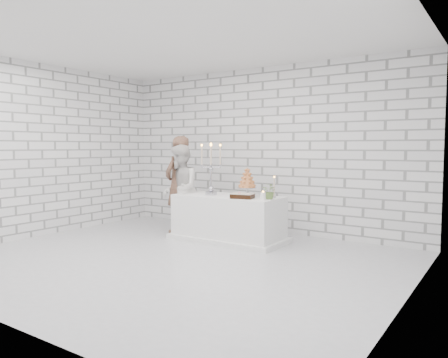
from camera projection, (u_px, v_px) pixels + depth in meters
ground at (174, 259)px, 5.96m from camera, size 6.00×5.00×0.01m
ceiling at (172, 38)px, 5.73m from camera, size 6.00×5.00×0.01m
wall_back at (262, 150)px, 7.91m from camera, size 6.00×0.01×3.00m
wall_left at (42, 150)px, 7.51m from camera, size 0.01×5.00×3.00m
wall_right at (409, 152)px, 4.18m from camera, size 0.01×5.00×3.00m
cake_table at (228, 218)px, 7.14m from camera, size 1.80×0.80×0.75m
groom at (178, 184)px, 7.85m from camera, size 0.45×0.66×1.75m
bride at (180, 190)px, 7.63m from camera, size 0.97×0.98×1.60m
candelabra at (211, 169)px, 7.20m from camera, size 0.41×0.41×0.87m
croquembouche at (247, 182)px, 6.96m from camera, size 0.37×0.37×0.48m
chocolate_cake at (242, 196)px, 6.73m from camera, size 0.38×0.31×0.08m
pillar_candle at (263, 196)px, 6.52m from camera, size 0.10×0.10×0.12m
extra_taper at (274, 188)px, 6.81m from camera, size 0.07×0.07×0.32m
flowers at (270, 191)px, 6.62m from camera, size 0.24×0.22×0.24m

